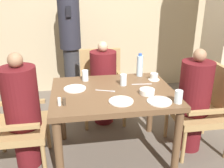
{
  "coord_description": "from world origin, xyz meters",
  "views": [
    {
      "loc": [
        -0.35,
        -2.15,
        1.65
      ],
      "look_at": [
        0.0,
        0.04,
        0.78
      ],
      "focal_mm": 40.0,
      "sensor_mm": 36.0,
      "label": 1
    }
  ],
  "objects_px": {
    "standing_host": "(70,40)",
    "plate_dessert_center": "(75,89)",
    "diner_in_right_chair": "(194,100)",
    "glass_tall_mid": "(85,75)",
    "glass_tall_far": "(123,80)",
    "chair_far_side": "(102,83)",
    "plate_main_left": "(121,101)",
    "chair_left_side": "(8,122)",
    "chair_right_side": "(206,106)",
    "teacup_with_saucer": "(154,77)",
    "glass_tall_near": "(179,97)",
    "plate_main_right": "(159,101)",
    "diner_in_far_chair": "(103,83)",
    "water_bottle": "(140,66)",
    "bowl_small": "(147,92)",
    "diner_in_left_chair": "(23,111)"
  },
  "relations": [
    {
      "from": "diner_in_right_chair",
      "to": "plate_main_left",
      "type": "bearing_deg",
      "value": -162.61
    },
    {
      "from": "water_bottle",
      "to": "glass_tall_far",
      "type": "bearing_deg",
      "value": -133.17
    },
    {
      "from": "chair_left_side",
      "to": "glass_tall_mid",
      "type": "height_order",
      "value": "chair_left_side"
    },
    {
      "from": "plate_main_right",
      "to": "glass_tall_far",
      "type": "height_order",
      "value": "glass_tall_far"
    },
    {
      "from": "chair_right_side",
      "to": "plate_dessert_center",
      "type": "height_order",
      "value": "chair_right_side"
    },
    {
      "from": "chair_far_side",
      "to": "water_bottle",
      "type": "distance_m",
      "value": 0.71
    },
    {
      "from": "diner_in_left_chair",
      "to": "plate_dessert_center",
      "type": "xyz_separation_m",
      "value": [
        0.49,
        0.09,
        0.16
      ]
    },
    {
      "from": "standing_host",
      "to": "plate_dessert_center",
      "type": "relative_size",
      "value": 8.27
    },
    {
      "from": "diner_in_right_chair",
      "to": "glass_tall_far",
      "type": "bearing_deg",
      "value": 170.26
    },
    {
      "from": "diner_in_right_chair",
      "to": "plate_main_left",
      "type": "xyz_separation_m",
      "value": [
        -0.81,
        -0.25,
        0.17
      ]
    },
    {
      "from": "chair_right_side",
      "to": "water_bottle",
      "type": "height_order",
      "value": "water_bottle"
    },
    {
      "from": "glass_tall_far",
      "to": "bowl_small",
      "type": "bearing_deg",
      "value": -55.44
    },
    {
      "from": "diner_in_right_chair",
      "to": "glass_tall_near",
      "type": "bearing_deg",
      "value": -133.93
    },
    {
      "from": "chair_left_side",
      "to": "diner_in_far_chair",
      "type": "bearing_deg",
      "value": 35.98
    },
    {
      "from": "chair_right_side",
      "to": "water_bottle",
      "type": "distance_m",
      "value": 0.81
    },
    {
      "from": "diner_in_left_chair",
      "to": "chair_right_side",
      "type": "relative_size",
      "value": 1.27
    },
    {
      "from": "plate_dessert_center",
      "to": "glass_tall_near",
      "type": "xyz_separation_m",
      "value": [
        0.86,
        -0.44,
        0.05
      ]
    },
    {
      "from": "chair_right_side",
      "to": "teacup_with_saucer",
      "type": "height_order",
      "value": "chair_right_side"
    },
    {
      "from": "plate_main_right",
      "to": "plate_dessert_center",
      "type": "distance_m",
      "value": 0.81
    },
    {
      "from": "standing_host",
      "to": "plate_dessert_center",
      "type": "bearing_deg",
      "value": -88.97
    },
    {
      "from": "plate_dessert_center",
      "to": "chair_right_side",
      "type": "bearing_deg",
      "value": -4.03
    },
    {
      "from": "chair_right_side",
      "to": "bowl_small",
      "type": "xyz_separation_m",
      "value": [
        -0.69,
        -0.13,
        0.27
      ]
    },
    {
      "from": "plate_main_right",
      "to": "glass_tall_mid",
      "type": "bearing_deg",
      "value": 133.47
    },
    {
      "from": "chair_right_side",
      "to": "glass_tall_far",
      "type": "xyz_separation_m",
      "value": [
        -0.86,
        0.12,
        0.3
      ]
    },
    {
      "from": "teacup_with_saucer",
      "to": "bowl_small",
      "type": "height_order",
      "value": "teacup_with_saucer"
    },
    {
      "from": "plate_main_left",
      "to": "glass_tall_near",
      "type": "distance_m",
      "value": 0.49
    },
    {
      "from": "diner_in_left_chair",
      "to": "chair_far_side",
      "type": "distance_m",
      "value": 1.21
    },
    {
      "from": "glass_tall_mid",
      "to": "glass_tall_far",
      "type": "height_order",
      "value": "same"
    },
    {
      "from": "teacup_with_saucer",
      "to": "water_bottle",
      "type": "height_order",
      "value": "water_bottle"
    },
    {
      "from": "plate_main_left",
      "to": "glass_tall_near",
      "type": "height_order",
      "value": "glass_tall_near"
    },
    {
      "from": "chair_left_side",
      "to": "diner_in_left_chair",
      "type": "xyz_separation_m",
      "value": [
        0.14,
        0.0,
        0.1
      ]
    },
    {
      "from": "diner_in_right_chair",
      "to": "glass_tall_mid",
      "type": "distance_m",
      "value": 1.15
    },
    {
      "from": "standing_host",
      "to": "plate_main_right",
      "type": "height_order",
      "value": "standing_host"
    },
    {
      "from": "plate_main_left",
      "to": "water_bottle",
      "type": "height_order",
      "value": "water_bottle"
    },
    {
      "from": "water_bottle",
      "to": "teacup_with_saucer",
      "type": "bearing_deg",
      "value": -52.99
    },
    {
      "from": "water_bottle",
      "to": "diner_in_far_chair",
      "type": "bearing_deg",
      "value": 136.22
    },
    {
      "from": "diner_in_left_chair",
      "to": "plate_main_left",
      "type": "xyz_separation_m",
      "value": [
        0.87,
        -0.25,
        0.16
      ]
    },
    {
      "from": "plate_main_left",
      "to": "plate_dessert_center",
      "type": "distance_m",
      "value": 0.52
    },
    {
      "from": "chair_left_side",
      "to": "chair_right_side",
      "type": "xyz_separation_m",
      "value": [
        1.97,
        0.0,
        0.0
      ]
    },
    {
      "from": "diner_in_right_chair",
      "to": "plate_main_right",
      "type": "relative_size",
      "value": 5.21
    },
    {
      "from": "chair_right_side",
      "to": "plate_main_left",
      "type": "bearing_deg",
      "value": -165.1
    },
    {
      "from": "chair_left_side",
      "to": "diner_in_right_chair",
      "type": "height_order",
      "value": "diner_in_right_chair"
    },
    {
      "from": "bowl_small",
      "to": "glass_tall_far",
      "type": "relative_size",
      "value": 1.24
    },
    {
      "from": "chair_far_side",
      "to": "plate_main_left",
      "type": "distance_m",
      "value": 1.14
    },
    {
      "from": "plate_main_left",
      "to": "glass_tall_far",
      "type": "distance_m",
      "value": 0.39
    },
    {
      "from": "glass_tall_mid",
      "to": "standing_host",
      "type": "bearing_deg",
      "value": 97.02
    },
    {
      "from": "plate_dessert_center",
      "to": "glass_tall_far",
      "type": "relative_size",
      "value": 1.89
    },
    {
      "from": "chair_far_side",
      "to": "chair_right_side",
      "type": "relative_size",
      "value": 1.0
    },
    {
      "from": "glass_tall_mid",
      "to": "glass_tall_far",
      "type": "relative_size",
      "value": 1.0
    },
    {
      "from": "plate_dessert_center",
      "to": "glass_tall_far",
      "type": "distance_m",
      "value": 0.48
    }
  ]
}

